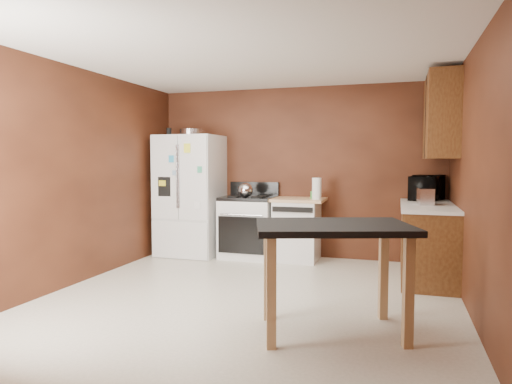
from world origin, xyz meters
The scene contains 18 objects.
floor centered at (0.00, 0.00, 0.00)m, with size 4.50×4.50×0.00m, color silver.
ceiling centered at (0.00, 0.00, 2.50)m, with size 4.50×4.50×0.00m, color white.
wall_back centered at (0.00, 2.25, 1.25)m, with size 4.20×4.20×0.00m, color #582917.
wall_front centered at (0.00, -2.25, 1.25)m, with size 4.20×4.20×0.00m, color #582917.
wall_left centered at (-2.10, 0.00, 1.25)m, with size 4.50×4.50×0.00m, color #582917.
wall_right centered at (2.10, 0.00, 1.25)m, with size 4.50×4.50×0.00m, color #582917.
roasting_pan centered at (-1.51, 1.87, 1.85)m, with size 0.37×0.37×0.09m, color silver.
pen_cup centered at (-1.86, 1.80, 1.86)m, with size 0.07×0.07×0.11m, color black.
kettle centered at (-0.63, 1.77, 1.00)m, with size 0.21×0.21×0.21m, color silver.
paper_towel centered at (0.38, 1.84, 1.04)m, with size 0.13×0.13×0.30m, color white.
green_canister centered at (0.31, 1.96, 0.94)m, with size 0.09×0.09×0.10m, color green.
toaster centered at (1.76, 1.39, 1.00)m, with size 0.16×0.27×0.19m, color silver.
microwave centered at (1.81, 2.05, 1.05)m, with size 0.55×0.37×0.30m, color black.
refrigerator centered at (-1.55, 1.86, 0.90)m, with size 0.90×0.80×1.80m.
gas_range centered at (-0.64, 1.92, 0.46)m, with size 0.76×0.68×1.10m.
dishwasher centered at (0.08, 1.95, 0.45)m, with size 0.78×0.63×0.89m.
right_cabinets centered at (1.84, 1.48, 0.91)m, with size 0.63×1.58×2.45m.
island centered at (0.95, -0.67, 0.77)m, with size 1.44×1.17×0.91m.
Camera 1 is at (1.45, -4.39, 1.43)m, focal length 32.00 mm.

